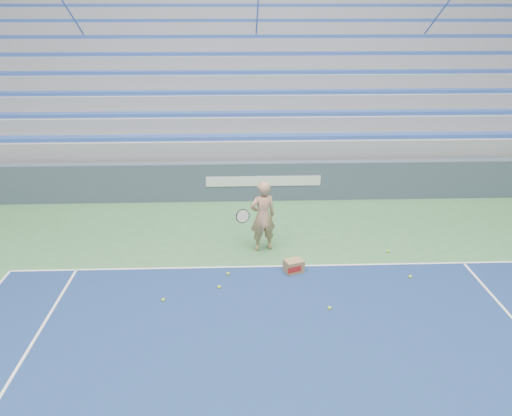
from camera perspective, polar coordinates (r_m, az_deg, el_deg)
The scene contains 10 objects.
sponsor_barrier at distance 14.10m, azimuth 0.83°, elevation 3.11°, with size 30.00×0.32×1.10m.
bleachers at distance 19.24m, azimuth -0.05°, elevation 13.79°, with size 31.00×9.15×7.30m.
tennis_player at distance 11.04m, azimuth 0.75°, elevation -0.97°, with size 0.95×0.89×1.62m.
ball_box at distance 10.42m, azimuth 4.34°, elevation -6.65°, with size 0.44×0.40×0.28m.
tennis_ball_0 at distance 11.61m, azimuth 14.87°, elevation -4.78°, with size 0.07×0.07×0.07m, color #C2EC30.
tennis_ball_1 at distance 9.90m, azimuth -4.24°, elevation -9.00°, with size 0.07×0.07×0.07m, color #C2EC30.
tennis_ball_2 at distance 10.34m, azimuth -3.21°, elevation -7.51°, with size 0.07×0.07×0.07m, color #C2EC30.
tennis_ball_3 at distance 9.64m, azimuth -10.56°, elevation -10.27°, with size 0.07×0.07×0.07m, color #C2EC30.
tennis_ball_4 at distance 9.35m, azimuth 8.40°, elevation -11.24°, with size 0.07×0.07×0.07m, color #C2EC30.
tennis_ball_5 at distance 10.69m, azimuth 17.22°, elevation -7.50°, with size 0.07×0.07×0.07m, color #C2EC30.
Camera 1 is at (-0.70, 2.57, 5.14)m, focal length 35.00 mm.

